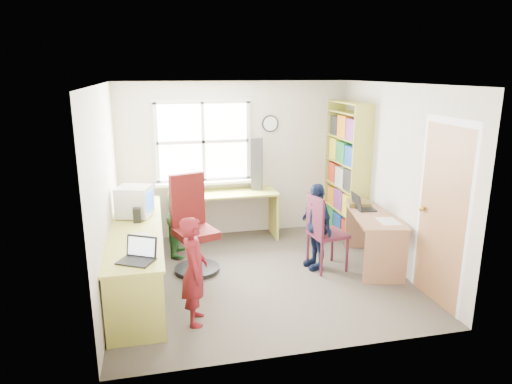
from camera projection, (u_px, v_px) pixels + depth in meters
room at (260, 182)px, 5.62m from camera, size 3.64×3.44×2.44m
l_desk at (154, 261)px, 5.18m from camera, size 2.38×2.95×0.75m
right_desk at (374, 228)px, 6.07m from camera, size 0.83×1.32×0.71m
bookshelf at (347, 174)px, 7.05m from camera, size 0.30×1.02×2.10m
swivel_chair at (193, 230)px, 5.92m from camera, size 0.75×0.75×1.26m
wooden_chair at (323, 230)px, 5.91m from camera, size 0.50×0.50×1.01m
crt_monitor at (134, 202)px, 5.74m from camera, size 0.49×0.46×0.39m
laptop_left at (138, 255)px, 4.45m from camera, size 0.42×0.39×0.22m
laptop_right at (361, 205)px, 6.24m from camera, size 0.29×0.34×0.22m
speaker_a at (137, 215)px, 5.56m from camera, size 0.10×0.10×0.18m
speaker_b at (139, 203)px, 6.05m from camera, size 0.12×0.12×0.19m
cd_tower at (257, 164)px, 7.02m from camera, size 0.20×0.19×0.82m
game_box at (358, 203)px, 6.42m from camera, size 0.37×0.37×0.06m
paper_a at (140, 238)px, 5.06m from camera, size 0.31×0.37×0.00m
paper_b at (389, 221)px, 5.74m from camera, size 0.26×0.35×0.00m
potted_plant at (195, 185)px, 6.82m from camera, size 0.19×0.16×0.30m
person_red at (194, 271)px, 4.64m from camera, size 0.32×0.45×1.15m
person_green at (182, 215)px, 6.43m from camera, size 0.55×0.65×1.16m
person_navy at (316, 226)px, 5.97m from camera, size 0.39×0.71×1.15m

